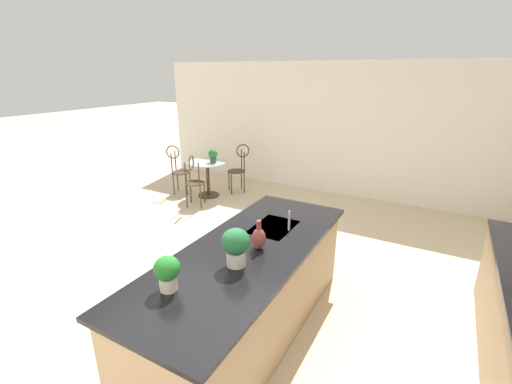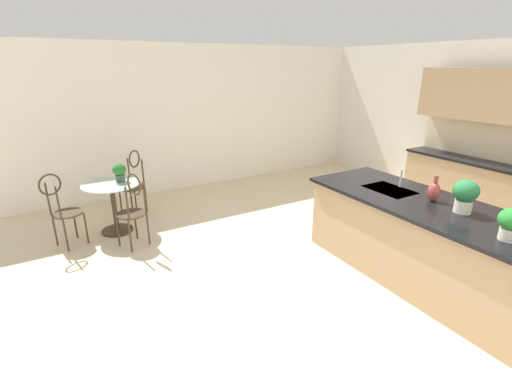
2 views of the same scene
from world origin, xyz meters
The scene contains 14 objects.
ground_plane centered at (0.00, 0.00, 0.00)m, with size 40.00×40.00×0.00m, color beige.
wall_left_window centered at (-4.26, 0.00, 1.35)m, with size 0.12×7.80×2.70m, color silver.
kitchen_island centered at (0.30, 0.85, 0.46)m, with size 2.80×1.06×0.92m.
back_counter_run centered at (-0.40, 3.21, 0.49)m, with size 2.44×0.64×1.52m.
upper_cabinet_run centered at (-0.40, 3.18, 1.90)m, with size 2.40×0.36×0.76m.
bistro_table centered at (-2.75, -1.90, 0.45)m, with size 0.80×0.80×0.74m.
chair_near_window centered at (-2.60, -2.56, 0.57)m, with size 0.50×0.52×1.04m.
chair_by_island centered at (-3.31, -1.49, 0.57)m, with size 0.54×0.54×1.04m.
chair_toward_desk centered at (-2.12, -1.76, 0.57)m, with size 0.52×0.50×1.04m.
sink_faucet centered at (-0.25, 1.03, 1.03)m, with size 0.02×0.02×0.22m, color #B2B5BA.
potted_plant_on_table centered at (-2.77, -1.76, 0.89)m, with size 0.19×0.19×0.26m.
potted_plant_counter_far centered at (1.15, 0.65, 1.08)m, with size 0.20×0.20×0.28m.
potted_plant_counter_near centered at (0.60, 0.91, 1.11)m, with size 0.24×0.24×0.34m.
vase_on_counter centered at (0.25, 0.94, 1.03)m, with size 0.13×0.13×0.29m.
Camera 2 is at (2.46, -2.56, 2.32)m, focal length 25.32 mm.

